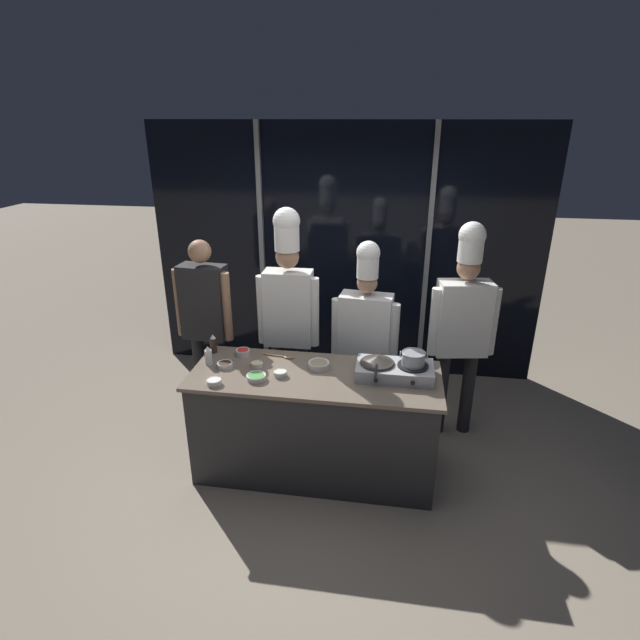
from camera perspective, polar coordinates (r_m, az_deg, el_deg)
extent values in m
plane|color=gray|center=(4.35, -0.53, -16.51)|extent=(24.00, 24.00, 0.00)
cube|color=black|center=(5.43, 2.66, 7.55)|extent=(4.19, 0.04, 2.70)
cube|color=gray|center=(5.55, -6.65, 7.75)|extent=(0.05, 0.05, 2.70)
cube|color=gray|center=(5.37, 12.16, 6.90)|extent=(0.05, 0.05, 2.70)
cube|color=#2D2D30|center=(4.10, -0.55, -11.84)|extent=(1.87, 0.71, 0.86)
cube|color=#756656|center=(3.87, -0.57, -6.40)|extent=(1.93, 0.75, 0.03)
cube|color=#B2B5BA|center=(3.85, 8.52, -5.76)|extent=(0.58, 0.32, 0.10)
cylinder|color=black|center=(3.82, 6.55, -4.91)|extent=(0.23, 0.23, 0.01)
cylinder|color=black|center=(3.70, 6.39, -6.86)|extent=(0.03, 0.01, 0.03)
cylinder|color=black|center=(3.82, 10.57, -5.14)|extent=(0.23, 0.23, 0.01)
cylinder|color=black|center=(3.70, 10.55, -7.09)|extent=(0.03, 0.01, 0.03)
cylinder|color=#38332D|center=(3.82, 6.56, -4.77)|extent=(0.25, 0.25, 0.01)
cone|color=#38332D|center=(3.81, 6.58, -4.47)|extent=(0.26, 0.26, 0.05)
cylinder|color=black|center=(3.60, 6.41, -5.90)|extent=(0.02, 0.20, 0.02)
cylinder|color=#93969B|center=(3.80, 10.63, -4.39)|extent=(0.17, 0.17, 0.10)
torus|color=#93969B|center=(3.78, 10.68, -3.71)|extent=(0.18, 0.18, 0.01)
torus|color=#93969B|center=(3.78, 9.17, -3.87)|extent=(0.01, 0.05, 0.05)
torus|color=#93969B|center=(3.79, 12.16, -4.03)|extent=(0.01, 0.05, 0.05)
cylinder|color=#332319|center=(4.27, -12.09, -2.85)|extent=(0.06, 0.06, 0.13)
cone|color=white|center=(4.24, -12.17, -1.85)|extent=(0.05, 0.05, 0.04)
cylinder|color=white|center=(4.08, -12.62, -4.17)|extent=(0.06, 0.06, 0.12)
cone|color=white|center=(4.05, -12.72, -3.17)|extent=(0.05, 0.05, 0.03)
cylinder|color=white|center=(3.94, -0.14, -5.18)|extent=(0.17, 0.17, 0.05)
torus|color=white|center=(3.93, -0.14, -4.88)|extent=(0.17, 0.17, 0.01)
cylinder|color=#9E896B|center=(3.94, -0.14, -5.02)|extent=(0.14, 0.14, 0.03)
cylinder|color=white|center=(3.80, -12.01, -6.96)|extent=(0.11, 0.11, 0.04)
torus|color=white|center=(3.79, -12.03, -6.71)|extent=(0.11, 0.11, 0.01)
cylinder|color=white|center=(3.79, -12.02, -6.82)|extent=(0.09, 0.09, 0.02)
cylinder|color=white|center=(4.00, -7.21, -5.08)|extent=(0.09, 0.09, 0.03)
torus|color=white|center=(3.99, -7.22, -4.87)|extent=(0.09, 0.09, 0.01)
cylinder|color=#E0C689|center=(3.99, -7.22, -4.96)|extent=(0.08, 0.08, 0.02)
cylinder|color=white|center=(3.81, -7.30, -6.53)|extent=(0.15, 0.15, 0.04)
torus|color=white|center=(3.80, -7.31, -6.28)|extent=(0.15, 0.15, 0.01)
cylinder|color=#4C9E47|center=(3.80, -7.30, -6.39)|extent=(0.12, 0.12, 0.02)
cylinder|color=white|center=(4.03, -10.82, -5.06)|extent=(0.12, 0.12, 0.03)
torus|color=white|center=(4.02, -10.84, -4.84)|extent=(0.12, 0.12, 0.01)
cylinder|color=#382319|center=(4.03, -10.83, -4.94)|extent=(0.10, 0.10, 0.02)
cylinder|color=white|center=(4.20, -8.79, -3.68)|extent=(0.12, 0.12, 0.05)
torus|color=white|center=(4.18, -8.81, -3.39)|extent=(0.12, 0.12, 0.01)
cylinder|color=red|center=(4.19, -8.80, -3.53)|extent=(0.09, 0.09, 0.03)
cylinder|color=white|center=(3.84, -4.57, -6.15)|extent=(0.10, 0.10, 0.04)
torus|color=white|center=(3.83, -4.58, -5.89)|extent=(0.10, 0.10, 0.01)
cylinder|color=silver|center=(3.83, -4.57, -6.01)|extent=(0.08, 0.08, 0.02)
cube|color=olive|center=(4.16, -5.34, -4.05)|extent=(0.19, 0.04, 0.01)
ellipsoid|color=olive|center=(4.11, -3.55, -4.25)|extent=(0.09, 0.06, 0.02)
cylinder|color=#232326|center=(4.85, -11.11, -6.56)|extent=(0.11, 0.11, 0.84)
cylinder|color=#232326|center=(4.95, -13.49, -6.20)|extent=(0.11, 0.11, 0.84)
cube|color=#232326|center=(4.59, -13.08, 2.00)|extent=(0.43, 0.25, 0.68)
cylinder|color=#A87A5B|center=(4.47, -10.62, 1.47)|extent=(0.08, 0.08, 0.63)
cylinder|color=#A87A5B|center=(4.67, -15.75, 1.93)|extent=(0.08, 0.08, 0.63)
sphere|color=#A87A5B|center=(4.45, -13.60, 7.63)|extent=(0.20, 0.20, 0.20)
cylinder|color=#4C4C51|center=(4.68, -2.00, -7.36)|extent=(0.11, 0.11, 0.83)
cylinder|color=#4C4C51|center=(4.72, -4.76, -7.16)|extent=(0.11, 0.11, 0.83)
cube|color=white|center=(4.37, -3.61, 1.36)|extent=(0.42, 0.22, 0.67)
cylinder|color=white|center=(4.31, -0.66, 0.88)|extent=(0.08, 0.08, 0.62)
cylinder|color=white|center=(4.40, -6.65, 1.17)|extent=(0.08, 0.08, 0.62)
sphere|color=#A87A5B|center=(4.23, -3.76, 7.20)|extent=(0.20, 0.20, 0.20)
cylinder|color=white|center=(4.19, -3.82, 9.56)|extent=(0.21, 0.21, 0.25)
sphere|color=white|center=(4.16, -3.86, 11.23)|extent=(0.23, 0.23, 0.23)
cylinder|color=#4C4C51|center=(4.64, 6.44, -8.48)|extent=(0.12, 0.12, 0.73)
cylinder|color=#4C4C51|center=(4.68, 3.44, -8.13)|extent=(0.12, 0.12, 0.73)
cube|color=white|center=(4.36, 5.22, -0.82)|extent=(0.47, 0.28, 0.59)
cylinder|color=white|center=(4.31, 8.41, -1.59)|extent=(0.09, 0.09, 0.54)
cylinder|color=white|center=(4.38, 1.90, -0.92)|extent=(0.09, 0.09, 0.54)
sphere|color=#A87A5B|center=(4.22, 5.41, 4.23)|extent=(0.17, 0.17, 0.17)
cylinder|color=white|center=(4.17, 5.48, 6.24)|extent=(0.18, 0.18, 0.21)
sphere|color=white|center=(4.15, 5.54, 7.65)|extent=(0.20, 0.20, 0.20)
cylinder|color=#232326|center=(4.77, 16.48, -7.92)|extent=(0.11, 0.11, 0.80)
cylinder|color=#232326|center=(4.71, 13.63, -8.04)|extent=(0.11, 0.11, 0.80)
cube|color=white|center=(4.42, 15.99, 0.20)|extent=(0.47, 0.30, 0.65)
cylinder|color=white|center=(4.48, 19.11, -0.18)|extent=(0.09, 0.09, 0.60)
cylinder|color=white|center=(4.34, 12.96, -0.21)|extent=(0.09, 0.09, 0.60)
sphere|color=#A87A5B|center=(4.28, 16.61, 5.72)|extent=(0.19, 0.19, 0.19)
cylinder|color=white|center=(4.24, 16.85, 7.82)|extent=(0.20, 0.20, 0.22)
sphere|color=white|center=(4.22, 17.02, 9.25)|extent=(0.22, 0.22, 0.22)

